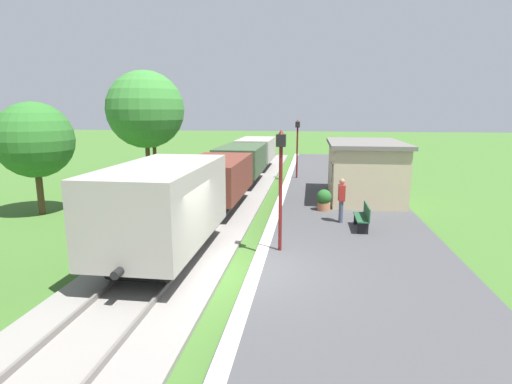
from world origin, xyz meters
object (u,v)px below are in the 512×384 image
object	(u,v)px
lamp_post_near	(281,168)
lamp_post_far	(297,138)
person_waiting	(341,199)
tree_field_left	(153,113)
station_hut	(364,170)
freight_train	(228,170)
tree_trackside_mid	(35,140)
bench_near_hut	(363,217)
tree_trackside_far	(145,110)
potted_planter	(324,200)

from	to	relation	value
lamp_post_near	lamp_post_far	world-z (taller)	same
person_waiting	lamp_post_far	size ratio (longest dim) A/B	0.46
lamp_post_near	tree_field_left	xyz separation A→B (m)	(-10.84, 17.18, 1.53)
lamp_post_near	person_waiting	bearing A→B (deg)	59.29
lamp_post_far	tree_field_left	xyz separation A→B (m)	(-10.84, 3.38, 1.53)
station_hut	lamp_post_near	bearing A→B (deg)	-112.87
freight_train	tree_trackside_mid	xyz separation A→B (m)	(-7.50, -4.33, 1.77)
person_waiting	tree_field_left	xyz separation A→B (m)	(-12.92, 13.68, 3.14)
person_waiting	tree_field_left	world-z (taller)	tree_field_left
lamp_post_far	freight_train	bearing A→B (deg)	-121.07
bench_near_hut	lamp_post_far	size ratio (longest dim) A/B	0.41
freight_train	person_waiting	xyz separation A→B (m)	(5.41, -4.78, -0.30)
bench_near_hut	person_waiting	xyz separation A→B (m)	(-0.73, 0.86, 0.46)
person_waiting	tree_trackside_far	xyz separation A→B (m)	(-11.33, 8.61, 3.36)
person_waiting	potted_planter	bearing A→B (deg)	-73.82
person_waiting	lamp_post_near	xyz separation A→B (m)	(-2.08, -3.51, 1.62)
lamp_post_near	lamp_post_far	distance (m)	13.81
tree_trackside_far	lamp_post_far	bearing A→B (deg)	10.34
station_hut	lamp_post_near	size ratio (longest dim) A/B	1.57
bench_near_hut	lamp_post_far	xyz separation A→B (m)	(-2.82, 11.16, 2.08)
person_waiting	tree_trackside_mid	bearing A→B (deg)	-3.93
lamp_post_far	tree_field_left	size ratio (longest dim) A/B	0.62
bench_near_hut	freight_train	bearing A→B (deg)	137.46
station_hut	tree_trackside_mid	bearing A→B (deg)	-163.35
station_hut	tree_trackside_far	world-z (taller)	tree_trackside_far
freight_train	bench_near_hut	world-z (taller)	freight_train
tree_trackside_mid	tree_field_left	size ratio (longest dim) A/B	0.81
tree_trackside_mid	tree_field_left	bearing A→B (deg)	90.06
person_waiting	lamp_post_near	world-z (taller)	lamp_post_near
person_waiting	tree_field_left	bearing A→B (deg)	-48.57
lamp_post_near	tree_field_left	bearing A→B (deg)	122.25
freight_train	station_hut	xyz separation A→B (m)	(6.80, -0.05, 0.17)
lamp_post_far	tree_trackside_far	distance (m)	9.56
bench_near_hut	tree_trackside_far	distance (m)	15.81
potted_planter	tree_trackside_far	bearing A→B (deg)	147.69
station_hut	bench_near_hut	size ratio (longest dim) A/B	3.87
tree_trackside_far	tree_field_left	distance (m)	5.31
tree_trackside_mid	lamp_post_near	bearing A→B (deg)	-20.06
lamp_post_far	potted_planter	bearing A→B (deg)	-80.05
freight_train	lamp_post_far	bearing A→B (deg)	58.93
lamp_post_near	tree_trackside_mid	bearing A→B (deg)	159.94
station_hut	potted_planter	xyz separation A→B (m)	(-1.98, -2.90, -0.93)
tree_field_left	tree_trackside_mid	bearing A→B (deg)	-89.94
potted_planter	tree_trackside_mid	world-z (taller)	tree_trackside_mid
potted_planter	lamp_post_near	size ratio (longest dim) A/B	0.25
lamp_post_near	tree_trackside_far	xyz separation A→B (m)	(-9.25, 12.12, 1.74)
person_waiting	tree_trackside_mid	size ratio (longest dim) A/B	0.35
lamp_post_far	bench_near_hut	bearing A→B (deg)	-75.84
bench_near_hut	tree_field_left	size ratio (longest dim) A/B	0.25
station_hut	tree_trackside_far	distance (m)	13.61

